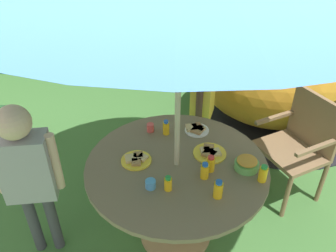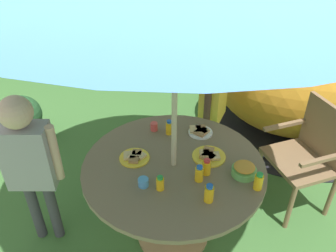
# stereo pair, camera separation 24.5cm
# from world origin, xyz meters

# --- Properties ---
(ground_plane) EXTENTS (10.00, 10.00, 0.02)m
(ground_plane) POSITION_xyz_m (0.00, 0.00, -0.01)
(ground_plane) COLOR #3D6B33
(hedge_backdrop) EXTENTS (9.00, 0.70, 1.99)m
(hedge_backdrop) POSITION_xyz_m (0.00, 3.22, 1.00)
(hedge_backdrop) COLOR #234C28
(hedge_backdrop) RESTS_ON ground_plane
(garden_table) EXTENTS (1.29, 1.29, 0.76)m
(garden_table) POSITION_xyz_m (0.00, 0.00, 0.57)
(garden_table) COLOR tan
(garden_table) RESTS_ON ground_plane
(wooden_chair) EXTENTS (0.65, 0.68, 0.96)m
(wooden_chair) POSITION_xyz_m (1.06, 0.58, 0.55)
(wooden_chair) COLOR brown
(wooden_chair) RESTS_ON ground_plane
(dome_tent) EXTENTS (2.53, 2.53, 1.39)m
(dome_tent) POSITION_xyz_m (1.20, 1.85, 0.69)
(dome_tent) COLOR orange
(dome_tent) RESTS_ON ground_plane
(potted_plant) EXTENTS (0.41, 0.41, 0.57)m
(potted_plant) POSITION_xyz_m (-1.78, 0.99, 0.30)
(potted_plant) COLOR #595960
(potted_plant) RESTS_ON ground_plane
(child_in_yellow_shirt) EXTENTS (0.25, 0.42, 1.26)m
(child_in_yellow_shirt) POSITION_xyz_m (0.23, 0.94, 0.80)
(child_in_yellow_shirt) COLOR navy
(child_in_yellow_shirt) RESTS_ON ground_plane
(child_in_grey_shirt) EXTENTS (0.44, 0.24, 1.30)m
(child_in_grey_shirt) POSITION_xyz_m (-0.99, -0.16, 0.83)
(child_in_grey_shirt) COLOR #3F3F47
(child_in_grey_shirt) RESTS_ON ground_plane
(snack_bowl) EXTENTS (0.17, 0.17, 0.09)m
(snack_bowl) POSITION_xyz_m (0.48, -0.03, 0.80)
(snack_bowl) COLOR #66B259
(snack_bowl) RESTS_ON garden_table
(plate_center_back) EXTENTS (0.22, 0.22, 0.03)m
(plate_center_back) POSITION_xyz_m (-0.29, 0.02, 0.77)
(plate_center_back) COLOR yellow
(plate_center_back) RESTS_ON garden_table
(plate_far_left) EXTENTS (0.19, 0.19, 0.03)m
(plate_far_left) POSITION_xyz_m (0.15, 0.41, 0.77)
(plate_far_left) COLOR white
(plate_far_left) RESTS_ON garden_table
(plate_front_edge) EXTENTS (0.24, 0.24, 0.03)m
(plate_front_edge) POSITION_xyz_m (0.24, 0.12, 0.77)
(plate_front_edge) COLOR yellow
(plate_front_edge) RESTS_ON garden_table
(juice_bottle_near_left) EXTENTS (0.06, 0.06, 0.12)m
(juice_bottle_near_left) POSITION_xyz_m (0.19, -0.13, 0.81)
(juice_bottle_near_left) COLOR yellow
(juice_bottle_near_left) RESTS_ON garden_table
(juice_bottle_near_right) EXTENTS (0.05, 0.05, 0.11)m
(juice_bottle_near_right) POSITION_xyz_m (-0.05, -0.25, 0.81)
(juice_bottle_near_right) COLOR yellow
(juice_bottle_near_right) RESTS_ON garden_table
(juice_bottle_far_right) EXTENTS (0.06, 0.06, 0.13)m
(juice_bottle_far_right) POSITION_xyz_m (0.57, -0.14, 0.81)
(juice_bottle_far_right) COLOR yellow
(juice_bottle_far_right) RESTS_ON garden_table
(juice_bottle_center_front) EXTENTS (0.05, 0.05, 0.12)m
(juice_bottle_center_front) POSITION_xyz_m (-0.09, 0.36, 0.81)
(juice_bottle_center_front) COLOR yellow
(juice_bottle_center_front) RESTS_ON garden_table
(juice_bottle_mid_left) EXTENTS (0.06, 0.06, 0.12)m
(juice_bottle_mid_left) POSITION_xyz_m (0.23, -0.06, 0.81)
(juice_bottle_mid_left) COLOR yellow
(juice_bottle_mid_left) RESTS_ON garden_table
(juice_bottle_mid_right) EXTENTS (0.06, 0.06, 0.13)m
(juice_bottle_mid_right) POSITION_xyz_m (0.26, -0.30, 0.82)
(juice_bottle_mid_right) COLOR yellow
(juice_bottle_mid_right) RESTS_ON garden_table
(cup_near) EXTENTS (0.06, 0.06, 0.07)m
(cup_near) POSITION_xyz_m (-0.22, 0.39, 0.79)
(cup_near) COLOR #E04C47
(cup_near) RESTS_ON garden_table
(cup_far) EXTENTS (0.07, 0.07, 0.06)m
(cup_far) POSITION_xyz_m (-0.16, -0.24, 0.78)
(cup_far) COLOR #4C99D8
(cup_far) RESTS_ON garden_table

